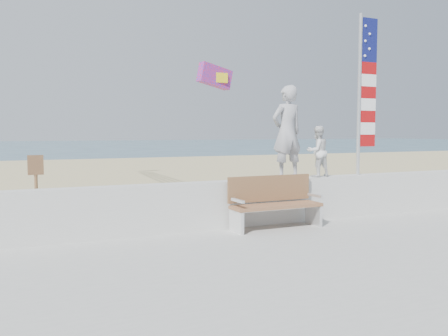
{
  "coord_description": "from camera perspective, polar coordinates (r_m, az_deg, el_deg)",
  "views": [
    {
      "loc": [
        -3.48,
        -6.26,
        2.02
      ],
      "look_at": [
        0.2,
        1.8,
        1.35
      ],
      "focal_mm": 38.0,
      "sensor_mm": 36.0,
      "label": 1
    }
  ],
  "objects": [
    {
      "name": "sand",
      "position": [
        15.78,
        -11.61,
        -2.97
      ],
      "size": [
        90.0,
        40.0,
        0.08
      ],
      "primitive_type": "cube",
      "color": "tan",
      "rests_on": "ground"
    },
    {
      "name": "child",
      "position": [
        10.18,
        11.19,
        1.98
      ],
      "size": [
        0.54,
        0.43,
        1.07
      ],
      "primitive_type": "imported",
      "rotation": [
        0.0,
        0.0,
        3.19
      ],
      "color": "silver",
      "rests_on": "seawall"
    },
    {
      "name": "sign",
      "position": [
        10.79,
        -21.67,
        -1.7
      ],
      "size": [
        0.32,
        0.07,
        1.46
      ],
      "color": "brown",
      "rests_on": "sand"
    },
    {
      "name": "ground",
      "position": [
        7.44,
        4.45,
        -11.44
      ],
      "size": [
        220.0,
        220.0,
        0.0
      ],
      "primitive_type": "plane",
      "color": "#325264",
      "rests_on": "ground"
    },
    {
      "name": "flag",
      "position": [
        10.97,
        16.49,
        9.24
      ],
      "size": [
        0.5,
        0.08,
        3.5
      ],
      "color": "silver",
      "rests_on": "seawall"
    },
    {
      "name": "parafoil_kite",
      "position": [
        13.52,
        -1.02,
        10.95
      ],
      "size": [
        1.1,
        0.46,
        0.74
      ],
      "color": "#FF221C",
      "rests_on": "ground"
    },
    {
      "name": "adult",
      "position": [
        9.75,
        7.59,
        4.31
      ],
      "size": [
        0.72,
        0.5,
        1.89
      ],
      "primitive_type": "imported",
      "rotation": [
        0.0,
        0.0,
        3.21
      ],
      "color": "#9B9BA1",
      "rests_on": "seawall"
    },
    {
      "name": "bench",
      "position": [
        9.17,
        6.05,
        -4.05
      ],
      "size": [
        1.8,
        0.57,
        1.0
      ],
      "color": "#936140",
      "rests_on": "boardwalk"
    },
    {
      "name": "seawall",
      "position": [
        9.07,
        -1.68,
        -4.49
      ],
      "size": [
        30.0,
        0.35,
        0.9
      ],
      "primitive_type": "cube",
      "color": "silver",
      "rests_on": "boardwalk"
    }
  ]
}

